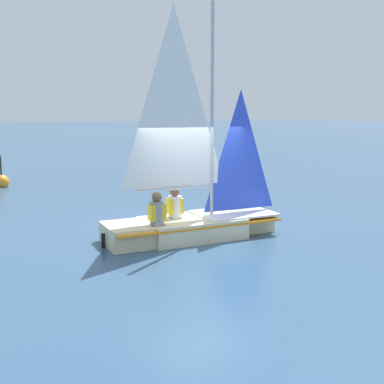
{
  "coord_description": "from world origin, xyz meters",
  "views": [
    {
      "loc": [
        6.39,
        8.57,
        2.82
      ],
      "look_at": [
        0.0,
        0.0,
        1.05
      ],
      "focal_mm": 45.0,
      "sensor_mm": 36.0,
      "label": 1
    }
  ],
  "objects_px": {
    "sailboat_main": "(191,208)",
    "sailor_crew": "(157,217)",
    "sailor_helm": "(175,210)",
    "buoy_marker": "(2,182)"
  },
  "relations": [
    {
      "from": "sailor_helm",
      "to": "buoy_marker",
      "type": "height_order",
      "value": "buoy_marker"
    },
    {
      "from": "sailboat_main",
      "to": "sailor_helm",
      "type": "distance_m",
      "value": 0.38
    },
    {
      "from": "sailor_helm",
      "to": "buoy_marker",
      "type": "distance_m",
      "value": 10.23
    },
    {
      "from": "sailboat_main",
      "to": "sailor_helm",
      "type": "relative_size",
      "value": 4.48
    },
    {
      "from": "sailor_helm",
      "to": "sailor_crew",
      "type": "height_order",
      "value": "sailor_helm"
    },
    {
      "from": "sailboat_main",
      "to": "sailor_crew",
      "type": "bearing_deg",
      "value": -162.49
    },
    {
      "from": "sailboat_main",
      "to": "sailor_helm",
      "type": "bearing_deg",
      "value": 150.72
    },
    {
      "from": "sailboat_main",
      "to": "buoy_marker",
      "type": "xyz_separation_m",
      "value": [
        1.33,
        -10.41,
        -0.49
      ]
    },
    {
      "from": "sailboat_main",
      "to": "sailor_crew",
      "type": "height_order",
      "value": "sailboat_main"
    },
    {
      "from": "sailboat_main",
      "to": "sailor_helm",
      "type": "height_order",
      "value": "sailboat_main"
    }
  ]
}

